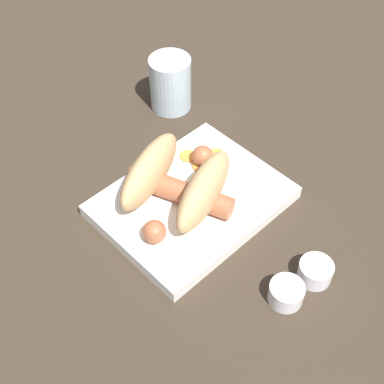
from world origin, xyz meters
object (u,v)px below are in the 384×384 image
at_px(bread_roll, 177,180).
at_px(sausage, 180,192).
at_px(condiment_cup_near, 286,294).
at_px(food_tray, 192,201).
at_px(drink_glass, 170,83).
at_px(condiment_cup_far, 315,272).

distance_m(bread_roll, sausage, 0.02).
bearing_deg(bread_roll, condiment_cup_near, 87.78).
relative_size(bread_roll, condiment_cup_near, 4.19).
distance_m(food_tray, sausage, 0.03).
distance_m(sausage, drink_glass, 0.23).
distance_m(bread_roll, condiment_cup_far, 0.22).
xyz_separation_m(food_tray, condiment_cup_near, (0.02, 0.19, 0.00)).
xyz_separation_m(condiment_cup_near, condiment_cup_far, (-0.05, 0.01, 0.00)).
relative_size(food_tray, condiment_cup_near, 5.69).
bearing_deg(drink_glass, bread_roll, 49.74).
bearing_deg(sausage, bread_roll, -100.78).
height_order(bread_roll, condiment_cup_near, bread_roll).
relative_size(food_tray, condiment_cup_far, 5.69).
xyz_separation_m(sausage, condiment_cup_near, (0.01, 0.19, -0.02)).
relative_size(sausage, condiment_cup_far, 3.97).
relative_size(condiment_cup_near, condiment_cup_far, 1.00).
distance_m(sausage, condiment_cup_near, 0.20).
distance_m(bread_roll, condiment_cup_near, 0.21).
bearing_deg(condiment_cup_near, drink_glass, -112.06).
height_order(bread_roll, drink_glass, drink_glass).
height_order(food_tray, condiment_cup_near, condiment_cup_near).
relative_size(food_tray, drink_glass, 2.72).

